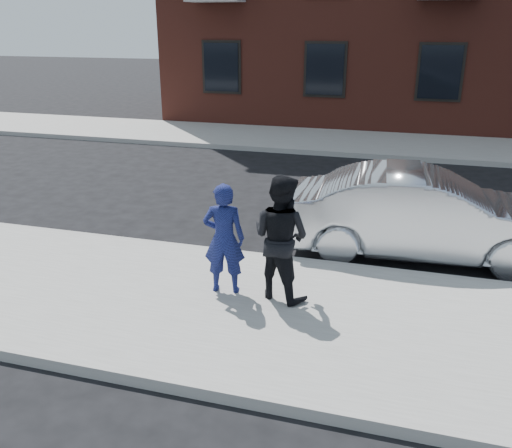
% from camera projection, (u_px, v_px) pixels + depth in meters
% --- Properties ---
extents(ground, '(100.00, 100.00, 0.00)m').
position_uv_depth(ground, '(440.00, 337.00, 6.85)').
color(ground, black).
rests_on(ground, ground).
extents(near_sidewalk, '(50.00, 3.50, 0.15)m').
position_uv_depth(near_sidewalk, '(441.00, 342.00, 6.60)').
color(near_sidewalk, gray).
rests_on(near_sidewalk, ground).
extents(near_curb, '(50.00, 0.10, 0.15)m').
position_uv_depth(near_curb, '(437.00, 279.00, 8.22)').
color(near_curb, '#999691').
rests_on(near_curb, ground).
extents(far_sidewalk, '(50.00, 3.50, 0.15)m').
position_uv_depth(far_sidewalk, '(430.00, 147.00, 16.95)').
color(far_sidewalk, gray).
rests_on(far_sidewalk, ground).
extents(far_curb, '(50.00, 0.10, 0.15)m').
position_uv_depth(far_curb, '(431.00, 160.00, 15.33)').
color(far_curb, '#999691').
rests_on(far_curb, ground).
extents(silver_sedan, '(4.57, 1.85, 1.48)m').
position_uv_depth(silver_sedan, '(424.00, 215.00, 8.98)').
color(silver_sedan, '#B7BABF').
rests_on(silver_sedan, ground).
extents(man_hoodie, '(0.63, 0.51, 1.58)m').
position_uv_depth(man_hoodie, '(224.00, 239.00, 7.45)').
color(man_hoodie, navy).
rests_on(man_hoodie, near_sidewalk).
extents(man_peacoat, '(1.03, 0.92, 1.75)m').
position_uv_depth(man_peacoat, '(281.00, 237.00, 7.27)').
color(man_peacoat, black).
rests_on(man_peacoat, near_sidewalk).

